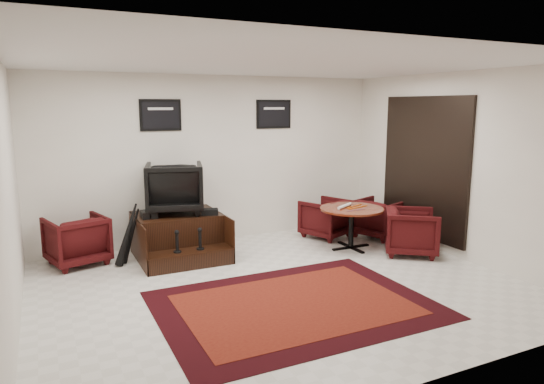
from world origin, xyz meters
The scene contains 16 objects.
ground centered at (0.00, 0.00, 0.00)m, with size 6.00×6.00×0.00m, color silver.
room_shell centered at (0.41, 0.12, 1.79)m, with size 6.02×5.02×2.81m.
area_rug centered at (-0.12, -0.61, 0.01)m, with size 3.13×2.34×0.01m.
shine_podium centered at (-0.84, 1.84, 0.30)m, with size 1.28×1.32×0.66m.
shine_chair centered at (-0.84, 1.97, 1.09)m, with size 0.84×0.79×0.87m, color black.
shoes_pair centered at (-1.29, 1.80, 0.71)m, with size 0.23×0.28×0.10m.
polish_kit centered at (-0.41, 1.61, 0.70)m, with size 0.25×0.18×0.09m, color black.
umbrella_black centered at (-1.62, 1.72, 0.47)m, with size 0.35×0.13×0.94m, color black, non-canonical shape.
umbrella_hooked centered at (-1.56, 1.82, 0.42)m, with size 0.31×0.12×0.84m, color black, non-canonical shape.
armchair_side centered at (-2.29, 2.09, 0.40)m, with size 0.77×0.72×0.79m, color black.
meeting_table centered at (1.80, 1.02, 0.59)m, with size 1.03×1.03×0.67m.
table_chair_back centered at (1.80, 1.80, 0.37)m, with size 0.73×0.68×0.75m, color black.
table_chair_window centered at (2.64, 1.40, 0.37)m, with size 0.72×0.68×0.75m, color black.
table_chair_corner centered at (2.47, 0.36, 0.39)m, with size 0.77×0.72×0.79m, color black.
paper_roll centered at (1.71, 1.10, 0.70)m, with size 0.05×0.05×0.42m, color silver.
table_clutter centered at (1.88, 1.01, 0.68)m, with size 0.56×0.40×0.01m.
Camera 1 is at (-2.67, -5.31, 2.30)m, focal length 32.00 mm.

